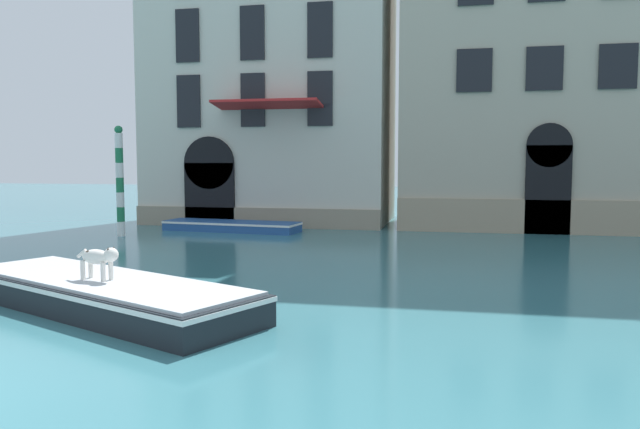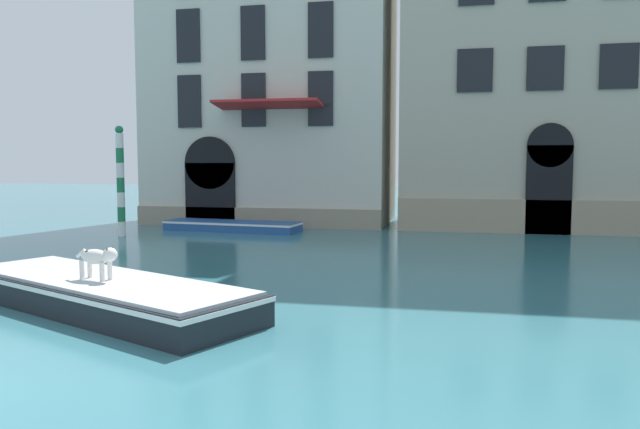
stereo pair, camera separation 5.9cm
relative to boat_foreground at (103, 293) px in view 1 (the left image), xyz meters
name	(u,v)px [view 1 (the left image)]	position (x,y,z in m)	size (l,w,h in m)	color
palazzo_left	(273,38)	(-1.68, 17.12, 7.87)	(10.38, 7.40, 16.40)	beige
boat_foreground	(103,293)	(0.00, 0.00, 0.00)	(6.90, 4.61, 0.59)	black
dog_on_deck	(99,258)	(0.06, -0.18, 0.68)	(0.92, 0.41, 0.62)	silver
boat_moored_near_palazzo	(232,226)	(-2.12, 12.65, -0.11)	(5.51, 2.03, 0.38)	#234C8C
mooring_pole_0	(120,181)	(-5.46, 10.25, 1.70)	(0.29, 0.29, 3.97)	white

